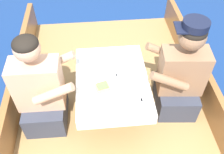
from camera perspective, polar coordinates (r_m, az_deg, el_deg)
The scene contains 21 objects.
ground_plane at distance 2.77m, azimuth 0.12°, elevation -12.17°, with size 60.00×60.00×0.00m, color navy.
boat_deck at distance 2.63m, azimuth 0.13°, elevation -10.30°, with size 1.92×3.17×0.33m, color #A87F4C.
gunwale_port at distance 2.48m, azimuth -21.96°, elevation -7.03°, with size 0.06×3.17×0.34m, color #936033.
gunwale_starboard at distance 2.58m, azimuth 21.21°, elevation -3.93°, with size 0.06×3.17×0.34m, color #936033.
cockpit_table at distance 2.22m, azimuth 0.00°, elevation -1.14°, with size 0.63×0.86×0.43m.
person_port at distance 2.23m, azimuth -15.84°, elevation -3.30°, with size 0.53×0.45×0.98m.
person_starboard at distance 2.32m, azimuth 15.34°, elevation 0.17°, with size 0.55×0.48×1.00m.
plate_sandwich at distance 2.10m, azimuth -2.16°, elevation -2.81°, with size 0.18×0.18×0.01m.
plate_bread at distance 2.25m, azimuth 2.85°, elevation 1.40°, with size 0.16×0.16×0.01m.
sandwich at distance 2.08m, azimuth -2.18°, elevation -2.33°, with size 0.13×0.12×0.05m.
bowl_port_near at distance 2.21m, azimuth -5.79°, elevation 0.68°, with size 0.14×0.14×0.04m.
bowl_starboard_near at distance 2.38m, azimuth 0.54°, elevation 5.16°, with size 0.12×0.12×0.04m.
coffee_cup_port at distance 2.33m, azimuth -5.07°, elevation 4.04°, with size 0.10×0.07×0.06m.
coffee_cup_starboard at distance 1.99m, azimuth -4.92°, elevation -5.43°, with size 0.10×0.07×0.07m.
coffee_cup_center at distance 2.39m, azimuth 4.00°, elevation 5.74°, with size 0.10×0.08×0.07m.
utensil_spoon_starboard at distance 2.14m, azimuth 5.44°, elevation -1.80°, with size 0.10×0.15×0.01m.
utensil_fork_port at distance 2.02m, azimuth 7.06°, elevation -6.35°, with size 0.02×0.17×0.00m.
utensil_spoon_center at distance 1.97m, azimuth 3.02°, elevation -7.80°, with size 0.06×0.17×0.01m.
utensil_knife_starboard at distance 2.26m, azimuth 5.95°, elevation 1.22°, with size 0.04×0.17×0.00m.
utensil_fork_starboard at distance 2.18m, azimuth 1.08°, elevation -0.58°, with size 0.04×0.17×0.00m.
utensil_spoon_port at distance 1.98m, azimuth -2.06°, elevation -7.36°, with size 0.17×0.04×0.01m.
Camera 1 is at (-0.14, -1.42, 2.37)m, focal length 40.00 mm.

